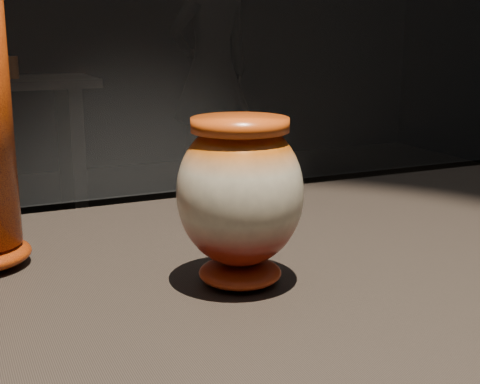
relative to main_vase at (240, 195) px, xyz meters
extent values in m
cube|color=black|center=(0.12, 0.01, -0.13)|extent=(2.00, 0.80, 0.05)
ellipsoid|color=maroon|center=(0.00, 0.00, -0.09)|extent=(0.11, 0.11, 0.03)
ellipsoid|color=beige|center=(0.00, 0.00, 0.00)|extent=(0.16, 0.16, 0.17)
cylinder|color=#D26013|center=(0.00, 0.00, 0.08)|extent=(0.12, 0.12, 0.02)
cube|color=black|center=(0.43, 3.51, -0.58)|extent=(0.08, 0.50, 0.85)
cylinder|color=#984016|center=(0.12, 3.48, -0.04)|extent=(0.06, 0.06, 0.13)
imported|color=black|center=(1.50, 3.80, -0.12)|extent=(0.70, 0.51, 1.77)
camera|label=1|loc=(-0.31, -0.67, 0.19)|focal=50.00mm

